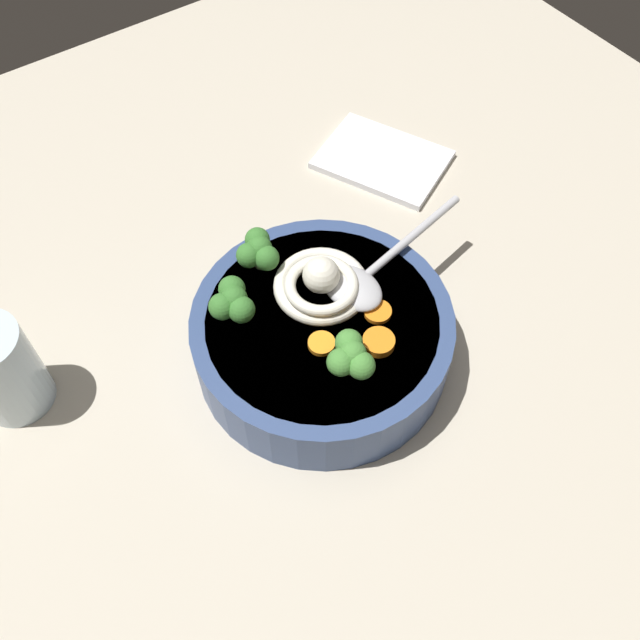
# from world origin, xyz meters

# --- Properties ---
(table_slab) EXTENTS (1.19, 1.19, 0.03)m
(table_slab) POSITION_xyz_m (0.00, 0.00, 0.01)
(table_slab) COLOR #BCB29E
(table_slab) RESTS_ON ground
(soup_bowl) EXTENTS (0.23, 0.23, 0.06)m
(soup_bowl) POSITION_xyz_m (-0.01, -0.00, 0.06)
(soup_bowl) COLOR #334775
(soup_bowl) RESTS_ON table_slab
(noodle_pile) EXTENTS (0.09, 0.09, 0.04)m
(noodle_pile) POSITION_xyz_m (-0.04, 0.02, 0.10)
(noodle_pile) COLOR silver
(noodle_pile) RESTS_ON soup_bowl
(soup_spoon) EXTENTS (0.07, 0.18, 0.02)m
(soup_spoon) POSITION_xyz_m (-0.02, 0.05, 0.10)
(soup_spoon) COLOR #B7B7BC
(soup_spoon) RESTS_ON soup_bowl
(broccoli_floret_beside_noodles) EXTENTS (0.05, 0.04, 0.04)m
(broccoli_floret_beside_noodles) POSITION_xyz_m (0.04, -0.01, 0.11)
(broccoli_floret_beside_noodles) COLOR #7A9E60
(broccoli_floret_beside_noodles) RESTS_ON soup_bowl
(broccoli_floret_far) EXTENTS (0.04, 0.04, 0.04)m
(broccoli_floret_far) POSITION_xyz_m (-0.10, -0.01, 0.11)
(broccoli_floret_far) COLOR #7A9E60
(broccoli_floret_far) RESTS_ON soup_bowl
(broccoli_floret_near_spoon) EXTENTS (0.05, 0.04, 0.04)m
(broccoli_floret_near_spoon) POSITION_xyz_m (-0.06, -0.06, 0.11)
(broccoli_floret_near_spoon) COLOR #7A9E60
(broccoli_floret_near_spoon) RESTS_ON soup_bowl
(carrot_slice_rear) EXTENTS (0.02, 0.02, 0.00)m
(carrot_slice_rear) POSITION_xyz_m (0.01, -0.02, 0.09)
(carrot_slice_rear) COLOR orange
(carrot_slice_rear) RESTS_ON soup_bowl
(carrot_slice_right) EXTENTS (0.03, 0.03, 0.01)m
(carrot_slice_right) POSITION_xyz_m (0.03, 0.02, 0.09)
(carrot_slice_right) COLOR orange
(carrot_slice_right) RESTS_ON soup_bowl
(carrot_slice_front) EXTENTS (0.02, 0.02, 0.00)m
(carrot_slice_front) POSITION_xyz_m (0.01, 0.04, 0.09)
(carrot_slice_front) COLOR orange
(carrot_slice_front) RESTS_ON soup_bowl
(drinking_glass) EXTENTS (0.06, 0.06, 0.10)m
(drinking_glass) POSITION_xyz_m (-0.13, -0.25, 0.08)
(drinking_glass) COLOR silver
(drinking_glass) RESTS_ON table_slab
(folded_napkin) EXTENTS (0.17, 0.15, 0.01)m
(folded_napkin) POSITION_xyz_m (-0.19, 0.21, 0.03)
(folded_napkin) COLOR white
(folded_napkin) RESTS_ON table_slab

